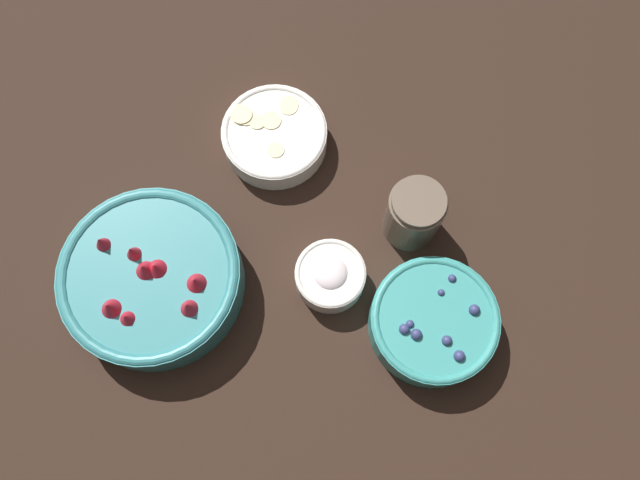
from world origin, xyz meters
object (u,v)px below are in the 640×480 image
object	(u,v)px
bowl_strawberries	(152,278)
bowl_cream	(330,276)
jar_chocolate	(414,215)
bowl_blueberries	(433,322)
bowl_bananas	(274,135)

from	to	relation	value
bowl_strawberries	bowl_cream	size ratio (longest dim) A/B	2.51
jar_chocolate	bowl_cream	bearing A→B (deg)	-7.30
bowl_blueberries	jar_chocolate	size ratio (longest dim) A/B	1.67
bowl_bananas	jar_chocolate	world-z (taller)	jar_chocolate
bowl_cream	bowl_bananas	bearing A→B (deg)	-111.75
bowl_blueberries	bowl_strawberries	bearing A→B (deg)	-51.27
bowl_strawberries	bowl_blueberries	world-z (taller)	bowl_strawberries
bowl_blueberries	bowl_cream	bearing A→B (deg)	-67.85
bowl_strawberries	bowl_bananas	world-z (taller)	bowl_strawberries
bowl_cream	bowl_blueberries	bearing A→B (deg)	112.15
bowl_cream	jar_chocolate	bearing A→B (deg)	172.70
bowl_strawberries	jar_chocolate	size ratio (longest dim) A/B	2.40
bowl_blueberries	bowl_bananas	distance (m)	0.37
bowl_blueberries	bowl_cream	size ratio (longest dim) A/B	1.75
bowl_bananas	bowl_cream	xyz separation A→B (m)	(0.09, 0.23, 0.00)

